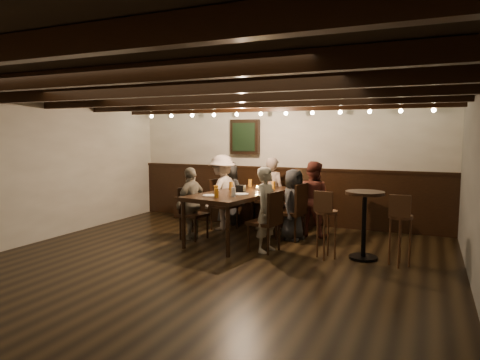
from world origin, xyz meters
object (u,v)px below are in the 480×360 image
at_px(person_bench_right, 312,199).
at_px(high_top_table, 364,215).
at_px(bar_stool_left, 326,233).
at_px(bar_stool_right, 400,239).
at_px(chair_left_near, 223,214).
at_px(person_bench_centre, 272,193).
at_px(person_right_far, 267,210).
at_px(person_bench_left, 229,193).
at_px(chair_left_far, 193,223).
at_px(chair_right_near, 291,222).
at_px(person_left_near, 222,192).
at_px(dining_table, 242,196).
at_px(chair_right_far, 265,233).
at_px(person_left_far, 191,203).
at_px(person_right_near, 293,205).

relative_size(person_bench_right, high_top_table, 1.35).
bearing_deg(bar_stool_left, bar_stool_right, 11.33).
height_order(chair_left_near, person_bench_centre, person_bench_centre).
bearing_deg(person_right_far, person_bench_left, 50.71).
bearing_deg(bar_stool_right, person_bench_right, 144.56).
bearing_deg(chair_left_far, person_bench_left, -172.35).
bearing_deg(high_top_table, person_right_far, -172.03).
bearing_deg(bar_stool_right, chair_left_near, 165.10).
xyz_separation_m(chair_right_near, person_left_near, (-1.45, 0.25, 0.41)).
height_order(dining_table, person_bench_centre, person_bench_centre).
xyz_separation_m(chair_right_near, person_bench_centre, (-0.61, 0.71, 0.39)).
xyz_separation_m(chair_right_near, chair_right_far, (-0.15, -0.89, -0.01)).
distance_m(chair_right_near, person_left_far, 1.75).
bearing_deg(high_top_table, person_left_near, 161.12).
distance_m(chair_right_near, bar_stool_right, 1.99).
relative_size(person_bench_left, bar_stool_left, 1.27).
relative_size(chair_right_near, chair_right_far, 1.04).
distance_m(person_bench_left, bar_stool_right, 3.68).
relative_size(chair_right_far, high_top_table, 0.95).
relative_size(chair_right_near, person_right_near, 0.80).
relative_size(person_bench_right, person_left_far, 1.07).
xyz_separation_m(high_top_table, bar_stool_right, (0.50, -0.16, -0.28)).
bearing_deg(chair_right_near, dining_table, 121.99).
height_order(person_left_near, bar_stool_right, person_left_near).
bearing_deg(bar_stool_left, person_right_near, 139.14).
bearing_deg(person_bench_left, person_bench_centre, -170.54).
bearing_deg(chair_right_far, person_left_near, 58.52).
xyz_separation_m(chair_left_near, person_left_far, (-0.18, -0.88, 0.33)).
relative_size(chair_left_near, person_left_far, 0.77).
bearing_deg(high_top_table, person_bench_left, 153.46).
xyz_separation_m(dining_table, person_left_near, (-0.66, 0.57, -0.05)).
relative_size(person_left_far, person_right_near, 1.02).
bearing_deg(chair_left_near, bar_stool_right, 80.92).
xyz_separation_m(person_bench_left, person_left_near, (0.07, -0.47, 0.08)).
xyz_separation_m(chair_left_near, person_right_near, (1.45, -0.25, 0.32)).
relative_size(person_bench_right, person_left_near, 0.94).
distance_m(person_bench_left, person_right_far, 2.13).
xyz_separation_m(person_left_near, bar_stool_right, (3.25, -1.10, -0.34)).
bearing_deg(person_bench_centre, chair_left_near, 39.80).
bearing_deg(bar_stool_right, person_bench_centre, 150.85).
distance_m(person_bench_right, person_right_far, 1.36).
relative_size(person_right_near, bar_stool_left, 1.22).
bearing_deg(high_top_table, chair_left_near, 161.03).
height_order(dining_table, high_top_table, high_top_table).
height_order(person_bench_left, person_left_far, person_bench_left).
xyz_separation_m(person_right_near, high_top_table, (1.27, -0.69, 0.04)).
xyz_separation_m(chair_left_far, person_bench_right, (1.82, 1.06, 0.39)).
bearing_deg(dining_table, person_bench_right, 45.00).
relative_size(chair_left_far, person_left_far, 0.72).
bearing_deg(person_bench_right, person_right_far, 83.66).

